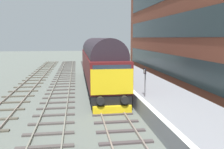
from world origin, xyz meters
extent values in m
plane|color=#5B625A|center=(0.00, 0.00, 0.00)|extent=(140.00, 140.00, 0.00)
cube|color=gray|center=(-0.72, 0.00, 0.07)|extent=(0.07, 60.00, 0.15)
cube|color=gray|center=(0.72, 0.00, 0.07)|extent=(0.07, 60.00, 0.15)
cube|color=#453C3D|center=(0.00, -8.86, 0.04)|extent=(2.50, 0.26, 0.09)
cube|color=#453C3D|center=(0.00, -7.50, 0.04)|extent=(2.50, 0.26, 0.09)
cube|color=#453C3D|center=(0.00, -6.14, 0.04)|extent=(2.50, 0.26, 0.09)
cube|color=#453C3D|center=(0.00, -4.77, 0.04)|extent=(2.50, 0.26, 0.09)
cube|color=#453C3D|center=(0.00, -3.41, 0.04)|extent=(2.50, 0.26, 0.09)
cube|color=#453C3D|center=(0.00, -2.05, 0.04)|extent=(2.50, 0.26, 0.09)
cube|color=#453C3D|center=(0.00, -0.68, 0.04)|extent=(2.50, 0.26, 0.09)
cube|color=#453C3D|center=(0.00, 0.68, 0.04)|extent=(2.50, 0.26, 0.09)
cube|color=#453C3D|center=(0.00, 2.05, 0.04)|extent=(2.50, 0.26, 0.09)
cube|color=#453C3D|center=(0.00, 3.41, 0.04)|extent=(2.50, 0.26, 0.09)
cube|color=#453C3D|center=(0.00, 4.77, 0.04)|extent=(2.50, 0.26, 0.09)
cube|color=#453C3D|center=(0.00, 6.14, 0.04)|extent=(2.50, 0.26, 0.09)
cube|color=#453C3D|center=(0.00, 7.50, 0.04)|extent=(2.50, 0.26, 0.09)
cube|color=#453C3D|center=(0.00, 8.86, 0.04)|extent=(2.50, 0.26, 0.09)
cube|color=#453C3D|center=(0.00, 10.23, 0.04)|extent=(2.50, 0.26, 0.09)
cube|color=#453C3D|center=(0.00, 11.59, 0.04)|extent=(2.50, 0.26, 0.09)
cube|color=#453C3D|center=(0.00, 12.95, 0.04)|extent=(2.50, 0.26, 0.09)
cube|color=#453C3D|center=(0.00, 14.32, 0.04)|extent=(2.50, 0.26, 0.09)
cube|color=#453C3D|center=(0.00, 15.68, 0.04)|extent=(2.50, 0.26, 0.09)
cube|color=#453C3D|center=(0.00, 17.05, 0.04)|extent=(2.50, 0.26, 0.09)
cube|color=#453C3D|center=(0.00, 18.41, 0.04)|extent=(2.50, 0.26, 0.09)
cube|color=#453C3D|center=(0.00, 19.77, 0.04)|extent=(2.50, 0.26, 0.09)
cube|color=#453C3D|center=(0.00, 21.14, 0.04)|extent=(2.50, 0.26, 0.09)
cube|color=#453C3D|center=(0.00, 22.50, 0.04)|extent=(2.50, 0.26, 0.09)
cube|color=#453C3D|center=(0.00, 23.86, 0.04)|extent=(2.50, 0.26, 0.09)
cube|color=#453C3D|center=(0.00, 25.23, 0.04)|extent=(2.50, 0.26, 0.09)
cube|color=#453C3D|center=(0.00, 26.59, 0.04)|extent=(2.50, 0.26, 0.09)
cube|color=#453C3D|center=(0.00, 27.95, 0.04)|extent=(2.50, 0.26, 0.09)
cube|color=#453C3D|center=(0.00, 29.32, 0.04)|extent=(2.50, 0.26, 0.09)
cube|color=slate|center=(-4.28, 0.00, 0.07)|extent=(0.07, 60.00, 0.15)
cube|color=slate|center=(-2.85, 0.00, 0.07)|extent=(0.07, 60.00, 0.15)
cube|color=#494240|center=(-3.56, -8.78, 0.04)|extent=(2.50, 0.26, 0.09)
cube|color=#494240|center=(-3.56, -7.32, 0.04)|extent=(2.50, 0.26, 0.09)
cube|color=#494240|center=(-3.56, -5.85, 0.04)|extent=(2.50, 0.26, 0.09)
cube|color=#494240|center=(-3.56, -4.39, 0.04)|extent=(2.50, 0.26, 0.09)
cube|color=#494240|center=(-3.56, -2.93, 0.04)|extent=(2.50, 0.26, 0.09)
cube|color=#494240|center=(-3.56, -1.46, 0.04)|extent=(2.50, 0.26, 0.09)
cube|color=#494240|center=(-3.56, 0.00, 0.04)|extent=(2.50, 0.26, 0.09)
cube|color=#494240|center=(-3.56, 1.46, 0.04)|extent=(2.50, 0.26, 0.09)
cube|color=#494240|center=(-3.56, 2.93, 0.04)|extent=(2.50, 0.26, 0.09)
cube|color=#494240|center=(-3.56, 4.39, 0.04)|extent=(2.50, 0.26, 0.09)
cube|color=#494240|center=(-3.56, 5.85, 0.04)|extent=(2.50, 0.26, 0.09)
cube|color=#494240|center=(-3.56, 7.32, 0.04)|extent=(2.50, 0.26, 0.09)
cube|color=#494240|center=(-3.56, 8.78, 0.04)|extent=(2.50, 0.26, 0.09)
cube|color=#494240|center=(-3.56, 10.24, 0.04)|extent=(2.50, 0.26, 0.09)
cube|color=#494240|center=(-3.56, 11.71, 0.04)|extent=(2.50, 0.26, 0.09)
cube|color=#494240|center=(-3.56, 13.17, 0.04)|extent=(2.50, 0.26, 0.09)
cube|color=#494240|center=(-3.56, 14.63, 0.04)|extent=(2.50, 0.26, 0.09)
cube|color=#494240|center=(-3.56, 16.10, 0.04)|extent=(2.50, 0.26, 0.09)
cube|color=#494240|center=(-3.56, 17.56, 0.04)|extent=(2.50, 0.26, 0.09)
cube|color=#494240|center=(-3.56, 19.02, 0.04)|extent=(2.50, 0.26, 0.09)
cube|color=#494240|center=(-3.56, 20.49, 0.04)|extent=(2.50, 0.26, 0.09)
cube|color=#494240|center=(-3.56, 21.95, 0.04)|extent=(2.50, 0.26, 0.09)
cube|color=#494240|center=(-3.56, 23.41, 0.04)|extent=(2.50, 0.26, 0.09)
cube|color=#494240|center=(-3.56, 24.88, 0.04)|extent=(2.50, 0.26, 0.09)
cube|color=#494240|center=(-3.56, 26.34, 0.04)|extent=(2.50, 0.26, 0.09)
cube|color=#494240|center=(-3.56, 27.80, 0.04)|extent=(2.50, 0.26, 0.09)
cube|color=#494240|center=(-3.56, 29.27, 0.04)|extent=(2.50, 0.26, 0.09)
cube|color=gray|center=(-7.55, 0.00, 0.07)|extent=(0.07, 60.00, 0.15)
cube|color=gray|center=(-6.12, 0.00, 0.07)|extent=(0.07, 60.00, 0.15)
cube|color=#4B463B|center=(-6.83, -2.81, 0.04)|extent=(2.50, 0.26, 0.09)
cube|color=#4B463B|center=(-6.83, -0.94, 0.04)|extent=(2.50, 0.26, 0.09)
cube|color=#4B463B|center=(-6.83, 0.94, 0.04)|extent=(2.50, 0.26, 0.09)
cube|color=#4B463B|center=(-6.83, 2.81, 0.04)|extent=(2.50, 0.26, 0.09)
cube|color=#4B463B|center=(-6.83, 4.69, 0.04)|extent=(2.50, 0.26, 0.09)
cube|color=#4B463B|center=(-6.83, 6.56, 0.04)|extent=(2.50, 0.26, 0.09)
cube|color=#4B463B|center=(-6.83, 8.44, 0.04)|extent=(2.50, 0.26, 0.09)
cube|color=#4B463B|center=(-6.83, 10.31, 0.04)|extent=(2.50, 0.26, 0.09)
cube|color=#4B463B|center=(-6.83, 12.19, 0.04)|extent=(2.50, 0.26, 0.09)
cube|color=#4B463B|center=(-6.83, 14.06, 0.04)|extent=(2.50, 0.26, 0.09)
cube|color=#4B463B|center=(-6.83, 15.94, 0.04)|extent=(2.50, 0.26, 0.09)
cube|color=#4B463B|center=(-6.83, 17.81, 0.04)|extent=(2.50, 0.26, 0.09)
cube|color=#4B463B|center=(-6.83, 19.69, 0.04)|extent=(2.50, 0.26, 0.09)
cube|color=#4B463B|center=(-6.83, 21.56, 0.04)|extent=(2.50, 0.26, 0.09)
cube|color=#4B463B|center=(-6.83, 23.44, 0.04)|extent=(2.50, 0.26, 0.09)
cube|color=#4B463B|center=(-6.83, 25.31, 0.04)|extent=(2.50, 0.26, 0.09)
cube|color=#4B463B|center=(-6.83, 27.19, 0.04)|extent=(2.50, 0.26, 0.09)
cube|color=#4B463B|center=(-6.83, 29.06, 0.04)|extent=(2.50, 0.26, 0.09)
cube|color=gray|center=(3.60, 0.00, 0.50)|extent=(4.00, 44.00, 1.00)
cube|color=white|center=(1.75, 0.00, 1.00)|extent=(0.30, 44.00, 0.01)
cube|color=brown|center=(9.72, -0.01, 7.46)|extent=(5.63, 41.82, 14.92)
cube|color=#283639|center=(6.87, -0.01, 2.05)|extent=(0.06, 38.47, 2.09)
cube|color=#283639|center=(6.87, -0.01, 5.78)|extent=(0.06, 38.47, 2.09)
cube|color=black|center=(0.00, 4.09, 0.82)|extent=(2.56, 17.08, 0.60)
cube|color=#581618|center=(0.00, 4.09, 2.17)|extent=(2.70, 17.08, 2.10)
cylinder|color=#281E27|center=(0.00, 4.09, 3.40)|extent=(2.56, 15.71, 2.57)
cube|color=yellow|center=(0.00, -4.49, 2.02)|extent=(2.65, 0.08, 1.58)
cube|color=#232D3D|center=(0.00, -4.47, 2.75)|extent=(2.38, 0.04, 0.64)
cube|color=#232D3D|center=(1.37, 4.09, 2.47)|extent=(0.04, 11.95, 0.44)
cylinder|color=black|center=(-0.75, -4.70, 0.92)|extent=(0.48, 0.35, 0.48)
cylinder|color=black|center=(0.75, -4.70, 0.92)|extent=(0.48, 0.35, 0.48)
cube|color=yellow|center=(0.00, -4.55, 0.29)|extent=(2.43, 0.36, 0.47)
cylinder|color=black|center=(0.00, -2.98, 0.52)|extent=(1.64, 1.04, 1.04)
cylinder|color=black|center=(0.00, -1.88, 0.52)|extent=(1.64, 1.04, 1.04)
cylinder|color=black|center=(0.00, -0.78, 0.52)|extent=(1.64, 1.04, 1.04)
cylinder|color=black|center=(0.00, 8.97, 0.52)|extent=(1.64, 1.04, 1.04)
cylinder|color=black|center=(0.00, 10.07, 0.52)|extent=(1.64, 1.04, 1.04)
cylinder|color=black|center=(0.00, 11.17, 0.52)|extent=(1.64, 1.04, 1.04)
cylinder|color=slate|center=(2.12, -4.38, 1.91)|extent=(0.08, 0.08, 1.80)
cube|color=black|center=(2.09, -4.38, 2.63)|extent=(0.05, 0.44, 0.36)
cube|color=white|center=(2.06, -4.38, 2.63)|extent=(0.01, 0.20, 0.24)
cylinder|color=#32343B|center=(2.68, 7.15, 1.43)|extent=(0.13, 0.13, 0.84)
cylinder|color=#32343B|center=(2.68, 7.35, 1.43)|extent=(0.13, 0.13, 0.84)
cylinder|color=black|center=(2.68, 7.25, 2.13)|extent=(0.34, 0.34, 0.56)
sphere|color=brown|center=(2.68, 7.25, 2.54)|extent=(0.22, 0.22, 0.22)
cylinder|color=black|center=(2.68, 7.04, 2.13)|extent=(0.09, 0.09, 0.52)
cylinder|color=black|center=(2.68, 7.46, 2.13)|extent=(0.09, 0.09, 0.52)
camera|label=1|loc=(-2.14, -18.91, 4.70)|focal=38.81mm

